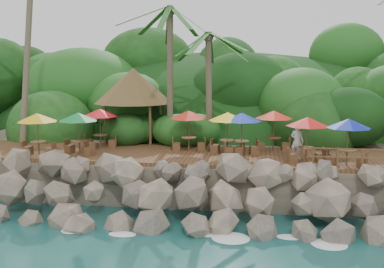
# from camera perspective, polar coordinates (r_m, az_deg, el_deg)

# --- Properties ---
(ground) EXTENTS (140.00, 140.00, 0.00)m
(ground) POSITION_cam_1_polar(r_m,az_deg,el_deg) (19.10, -2.72, -12.99)
(ground) COLOR #19514F
(ground) RESTS_ON ground
(land_base) EXTENTS (32.00, 25.20, 2.10)m
(land_base) POSITION_cam_1_polar(r_m,az_deg,el_deg) (34.09, 2.47, -1.28)
(land_base) COLOR gray
(land_base) RESTS_ON ground
(jungle_hill) EXTENTS (44.80, 28.00, 15.40)m
(jungle_hill) POSITION_cam_1_polar(r_m,az_deg,el_deg) (41.62, 3.54, -0.86)
(jungle_hill) COLOR #143811
(jungle_hill) RESTS_ON ground
(seawall) EXTENTS (29.00, 4.00, 2.30)m
(seawall) POSITION_cam_1_polar(r_m,az_deg,el_deg) (20.56, -1.65, -7.96)
(seawall) COLOR gray
(seawall) RESTS_ON ground
(terrace) EXTENTS (26.00, 5.00, 0.20)m
(terrace) POSITION_cam_1_polar(r_m,az_deg,el_deg) (24.13, -0.00, -2.81)
(terrace) COLOR brown
(terrace) RESTS_ON land_base
(jungle_foliage) EXTENTS (44.00, 16.00, 12.00)m
(jungle_foliage) POSITION_cam_1_polar(r_m,az_deg,el_deg) (33.32, 2.28, -3.36)
(jungle_foliage) COLOR #143811
(jungle_foliage) RESTS_ON ground
(foam_line) EXTENTS (25.20, 0.80, 0.06)m
(foam_line) POSITION_cam_1_polar(r_m,az_deg,el_deg) (19.36, -2.54, -12.58)
(foam_line) COLOR white
(foam_line) RESTS_ON ground
(palapa) EXTENTS (5.00, 5.00, 4.60)m
(palapa) POSITION_cam_1_polar(r_m,az_deg,el_deg) (28.28, -7.57, 6.20)
(palapa) COLOR brown
(palapa) RESTS_ON ground
(dining_clusters) EXTENTS (25.70, 5.30, 2.28)m
(dining_clusters) POSITION_cam_1_polar(r_m,az_deg,el_deg) (23.40, 0.46, 1.75)
(dining_clusters) COLOR brown
(dining_clusters) RESTS_ON terrace
(waiter) EXTENTS (0.78, 0.67, 1.82)m
(waiter) POSITION_cam_1_polar(r_m,az_deg,el_deg) (23.34, 13.37, -0.94)
(waiter) COLOR white
(waiter) RESTS_ON terrace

